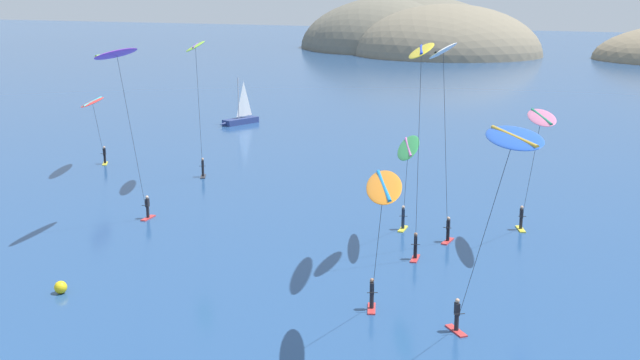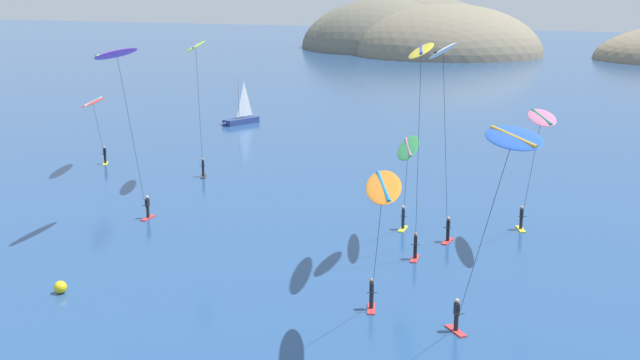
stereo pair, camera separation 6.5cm
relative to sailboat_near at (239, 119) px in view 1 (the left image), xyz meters
The scene contains 12 objects.
headland_island 119.77m from the sailboat_near, 90.17° to the left, with size 137.06×63.23×28.77m.
sailboat_near is the anchor object (origin of this frame).
kitesurfer_yellow 55.46m from the sailboat_near, 49.85° to the right, with size 3.24×6.49×13.33m.
kitesurfer_white 53.91m from the sailboat_near, 47.54° to the right, with size 1.82×7.26×13.24m.
kitesurfer_lime 32.74m from the sailboat_near, 66.72° to the right, with size 4.10×6.52×12.10m.
kitesurfer_red 27.79m from the sailboat_near, 88.85° to the right, with size 3.71×6.42×6.54m.
kitesurfer_blue 68.30m from the sailboat_near, 51.58° to the right, with size 5.57×7.61×10.91m.
kitesurfer_pink 53.69m from the sailboat_near, 40.27° to the right, with size 3.62×8.08×8.85m.
kitesurfer_orange 64.02m from the sailboat_near, 54.96° to the right, with size 4.40×8.23×8.22m.
kitesurfer_purple 45.23m from the sailboat_near, 70.62° to the right, with size 2.10×6.95×12.46m.
kitesurfer_green 49.98m from the sailboat_near, 48.34° to the right, with size 3.47×7.42×7.13m.
marker_buoy 55.64m from the sailboat_near, 70.81° to the right, with size 0.70×0.70×0.70m, color yellow.
Camera 1 is at (26.89, -20.06, 16.26)m, focal length 45.00 mm.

